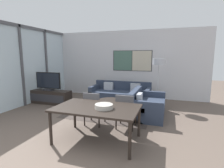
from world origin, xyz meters
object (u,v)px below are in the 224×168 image
Objects in this scene: sofa_side at (145,107)px; dining_chair_left at (94,107)px; tv_console at (49,97)px; dining_table at (97,110)px; fruit_bowl at (104,106)px; floor_lamp at (159,64)px; television at (48,81)px; dining_chair_centre at (126,109)px; sofa_main at (121,95)px; coffee_table at (110,103)px.

sofa_side is 1.76× the size of dining_chair_left.
tv_console is at bearing 86.46° from sofa_side.
dining_table is 0.22m from fruit_bowl.
fruit_bowl is at bearing -105.31° from floor_lamp.
dining_table is at bearing -36.73° from tv_console.
dining_chair_left is 0.51× the size of floor_lamp.
television is 3.56m from dining_table.
floor_lamp is at bearing 12.74° from television.
tv_console is 3.54m from dining_chair_centre.
fruit_bowl is at bearing -17.33° from dining_table.
sofa_side is 1.65m from dining_chair_left.
dining_table is at bearing -61.00° from dining_chair_left.
floor_lamp is (3.86, 0.87, 1.23)m from tv_console.
television reaches higher than dining_chair_left.
dining_chair_left is (-1.15, -1.16, 0.22)m from sofa_side.
floor_lamp reaches higher than dining_chair_left.
dining_chair_left reaches higher than fruit_bowl.
sofa_side is (1.11, -1.27, 0.00)m from sofa_main.
sofa_side is 1.76× the size of coffee_table.
tv_console is 1.01× the size of floor_lamp.
coffee_table is at bearing -5.13° from television.
fruit_bowl is (3.03, -2.18, 0.52)m from tv_console.
sofa_main is 6.26× the size of fruit_bowl.
dining_table is at bearing -118.17° from dining_chair_centre.
sofa_main is at bearing 96.68° from dining_table.
fruit_bowl is at bearing -74.41° from coffee_table.
dining_chair_left is (-0.04, -2.42, 0.22)m from sofa_main.
fruit_bowl is (0.59, -0.80, 0.29)m from dining_chair_left.
dining_chair_centre reaches higher than sofa_side.
television is 2.86× the size of fruit_bowl.
fruit_bowl is at bearing -35.80° from television.
dining_chair_centre is 2.38× the size of fruit_bowl.
dining_chair_left is at bearing -178.17° from dining_chair_centre.
television is at bearing 157.45° from dining_chair_centre.
sofa_main is at bearing 99.62° from fruit_bowl.
sofa_main is (2.48, 1.04, -0.56)m from television.
dining_table is (2.85, -2.13, 0.41)m from tv_console.
dining_chair_centre reaches higher than dining_table.
dining_chair_left is at bearing -91.01° from sofa_main.
dining_chair_left is 2.38× the size of fruit_bowl.
floor_lamp reaches higher than coffee_table.
television is 1.20× the size of dining_chair_centre.
coffee_table is at bearing 101.02° from dining_table.
sofa_side is at bearing 45.17° from dining_chair_left.
coffee_table is 0.51× the size of floor_lamp.
television is at bearing -157.20° from sofa_main.
television is 1.20× the size of coffee_table.
television reaches higher than sofa_main.
dining_table is 4.77× the size of fruit_bowl.
television reaches higher than fruit_bowl.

